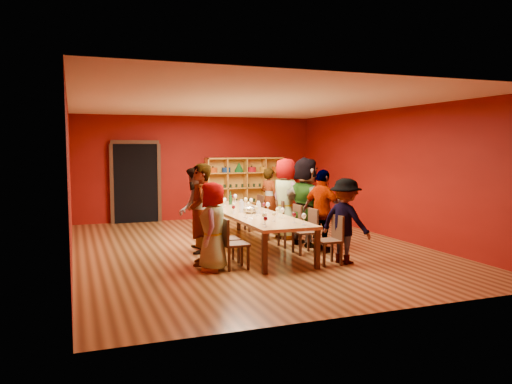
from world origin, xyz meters
The scene contains 48 objects.
room_shell centered at (0.00, 0.00, 1.50)m, with size 7.10×9.10×3.04m.
tasting_table centered at (0.00, 0.00, 0.70)m, with size 1.10×4.50×0.75m.
doorway centered at (-1.80, 4.43, 1.12)m, with size 1.40×0.17×2.30m.
shelving_unit centered at (1.40, 4.32, 0.98)m, with size 2.40×0.40×1.80m.
chair_person_left_0 centered at (-0.91, -1.65, 0.50)m, with size 0.42×0.42×0.89m.
person_left_0 centered at (-1.24, -1.65, 0.76)m, with size 0.74×0.41×1.52m, color #6183C8.
chair_person_left_1 centered at (-0.91, -1.14, 0.50)m, with size 0.42×0.42×0.89m.
person_left_1 centered at (-1.33, -1.14, 0.91)m, with size 0.66×0.49×1.82m, color beige.
chair_person_left_2 centered at (-0.91, -0.12, 0.50)m, with size 0.42×0.42×0.89m.
person_left_2 centered at (-1.17, -0.12, 0.87)m, with size 0.84×0.46×1.73m, color #515156.
chair_person_right_0 centered at (0.91, -1.94, 0.50)m, with size 0.42×0.42×0.89m.
person_right_0 centered at (1.18, -1.94, 0.77)m, with size 1.00×0.41×1.55m, color #131936.
chair_person_right_1 centered at (0.91, -0.96, 0.50)m, with size 0.42×0.42×0.89m.
person_right_1 centered at (1.23, -0.96, 0.83)m, with size 0.98×0.44×1.67m, color #5177A8.
chair_person_right_2 centered at (0.91, -0.22, 0.50)m, with size 0.42×0.42×0.89m.
person_right_2 centered at (1.22, -0.22, 0.95)m, with size 1.76×0.51×1.90m, color #5884B5.
chair_person_right_3 centered at (0.91, 0.71, 0.50)m, with size 0.42×0.42×0.89m.
person_right_3 centered at (1.15, 0.71, 0.93)m, with size 0.91×0.49×1.85m, color #131534.
chair_person_right_4 centered at (0.91, 2.00, 0.50)m, with size 0.42×0.42×0.89m.
person_right_4 centered at (1.26, 2.00, 0.79)m, with size 0.58×0.42×1.58m, color silver.
wine_glass_0 centered at (0.37, -0.14, 0.90)m, with size 0.08×0.08×0.21m.
wine_glass_1 centered at (-0.03, -0.52, 0.89)m, with size 0.08×0.08×0.20m.
wine_glass_2 centered at (0.33, -1.95, 0.90)m, with size 0.08×0.08×0.21m.
wine_glass_3 centered at (0.27, 1.91, 0.89)m, with size 0.08×0.08×0.19m.
wine_glass_4 centered at (-0.32, 0.82, 0.90)m, with size 0.09×0.09×0.21m.
wine_glass_5 centered at (0.37, 0.90, 0.89)m, with size 0.08×0.08×0.20m.
wine_glass_6 centered at (0.08, 0.26, 0.88)m, with size 0.07×0.07×0.19m.
wine_glass_7 centered at (-0.38, -0.12, 0.88)m, with size 0.07×0.07×0.18m.
wine_glass_8 centered at (0.32, -1.04, 0.89)m, with size 0.08×0.08×0.20m.
wine_glass_9 centered at (0.28, 1.01, 0.90)m, with size 0.08×0.08×0.21m.
wine_glass_10 centered at (-0.38, -1.92, 0.88)m, with size 0.07×0.07×0.18m.
wine_glass_11 centered at (-0.31, 0.10, 0.89)m, with size 0.08×0.08×0.20m.
wine_glass_12 centered at (0.00, -1.38, 0.88)m, with size 0.07×0.07×0.18m.
wine_glass_13 centered at (-0.33, -0.72, 0.89)m, with size 0.08×0.08×0.20m.
wine_glass_14 centered at (0.27, -0.92, 0.89)m, with size 0.08×0.08×0.19m.
wine_glass_15 centered at (-0.32, 1.07, 0.91)m, with size 0.09×0.09×0.22m.
wine_glass_16 centered at (-0.12, 1.34, 0.88)m, with size 0.07×0.07×0.18m.
wine_glass_17 centered at (0.35, 0.02, 0.89)m, with size 0.08×0.08×0.19m.
wine_glass_18 centered at (-0.30, -1.67, 0.91)m, with size 0.09×0.09×0.22m.
wine_glass_19 centered at (0.26, -1.70, 0.89)m, with size 0.08×0.08×0.20m.
wine_glass_20 centered at (-0.37, 1.93, 0.88)m, with size 0.07×0.07×0.18m.
wine_glass_21 centered at (0.28, 1.78, 0.91)m, with size 0.09×0.09×0.22m.
wine_glass_22 centered at (-0.28, -0.92, 0.91)m, with size 0.09×0.09×0.22m.
wine_glass_23 centered at (-0.31, 1.71, 0.91)m, with size 0.09×0.09×0.22m.
spittoon_bowl centered at (-0.02, -0.15, 0.82)m, with size 0.30×0.30×0.16m, color #AFB1B6.
carafe_a centered at (-0.15, 0.04, 0.87)m, with size 0.11×0.11×0.27m.
carafe_b centered at (0.12, -0.25, 0.87)m, with size 0.11×0.11×0.26m.
wine_bottle centered at (0.04, 1.44, 0.87)m, with size 0.10×0.10×0.32m.
Camera 1 is at (-3.45, -9.78, 2.11)m, focal length 35.00 mm.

